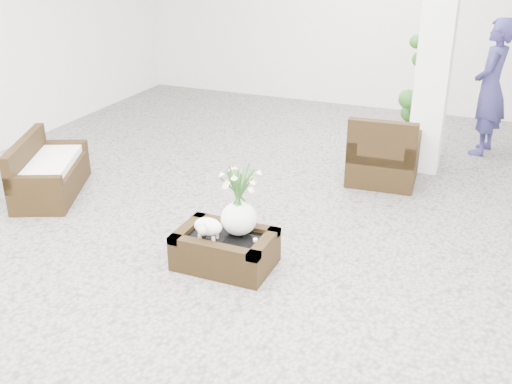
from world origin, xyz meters
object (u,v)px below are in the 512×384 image
at_px(coffee_table, 225,251).
at_px(loveseat, 49,167).
at_px(armchair, 384,148).
at_px(topiary, 416,99).

distance_m(coffee_table, loveseat, 2.75).
bearing_deg(coffee_table, armchair, 70.82).
bearing_deg(loveseat, coffee_table, -129.46).
relative_size(coffee_table, loveseat, 0.69).
xyz_separation_m(coffee_table, armchair, (0.93, 2.67, 0.28)).
height_order(coffee_table, topiary, topiary).
relative_size(armchair, loveseat, 0.67).
relative_size(armchair, topiary, 0.53).
bearing_deg(coffee_table, loveseat, 164.80).
bearing_deg(loveseat, topiary, -75.57).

